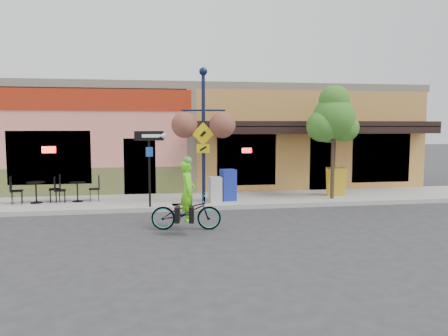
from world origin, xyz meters
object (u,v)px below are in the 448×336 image
newspaper_box_blue (228,185)px  bicycle (186,212)px  building (204,137)px  one_way_sign (149,169)px  lamp_post (203,137)px  newspaper_box_grey (215,190)px  cyclist_rider (188,200)px  street_tree (333,142)px

newspaper_box_blue → bicycle: bearing=-127.5°
building → one_way_sign: size_ratio=7.37×
lamp_post → newspaper_box_grey: 1.91m
cyclist_rider → bicycle: bearing=98.1°
lamp_post → one_way_sign: (-1.79, -0.14, -1.04)m
building → street_tree: size_ratio=4.41×
cyclist_rider → one_way_sign: size_ratio=0.66×
newspaper_box_grey → lamp_post: bearing=-151.6°
one_way_sign → building: bearing=62.4°
newspaper_box_grey → street_tree: street_tree is taller
one_way_sign → newspaper_box_blue: size_ratio=2.23×
one_way_sign → newspaper_box_grey: bearing=5.2°
building → bicycle: building is taller
newspaper_box_grey → street_tree: 4.60m
one_way_sign → newspaper_box_blue: one_way_sign is taller
bicycle → newspaper_box_blue: newspaper_box_blue is taller
building → bicycle: (-1.65, -9.53, -1.76)m
one_way_sign → newspaper_box_grey: size_ratio=2.80×
lamp_post → one_way_sign: size_ratio=1.84×
building → cyclist_rider: size_ratio=11.23×
cyclist_rider → street_tree: (5.50, 3.25, 1.40)m
one_way_sign → street_tree: (6.52, 0.54, 0.83)m
one_way_sign → newspaper_box_grey: (2.22, 0.46, -0.79)m
building → newspaper_box_grey: building is taller
building → cyclist_rider: bearing=-99.5°
building → bicycle: 9.83m
bicycle → building: bearing=-1.7°
bicycle → one_way_sign: bearing=27.8°
lamp_post → street_tree: bearing=16.0°
bicycle → one_way_sign: (-0.97, 2.71, 0.89)m
building → lamp_post: size_ratio=4.00×
one_way_sign → newspaper_box_blue: (2.72, 0.76, -0.68)m
bicycle → street_tree: bearing=-51.5°
lamp_post → newspaper_box_blue: lamp_post is taller
bicycle → newspaper_box_grey: bearing=-13.3°
building → newspaper_box_blue: size_ratio=16.44×
building → lamp_post: 6.73m
bicycle → cyclist_rider: size_ratio=1.15×
lamp_post → street_tree: lamp_post is taller
one_way_sign → street_tree: size_ratio=0.60×
building → lamp_post: lamp_post is taller
newspaper_box_blue → street_tree: (3.79, -0.22, 1.51)m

